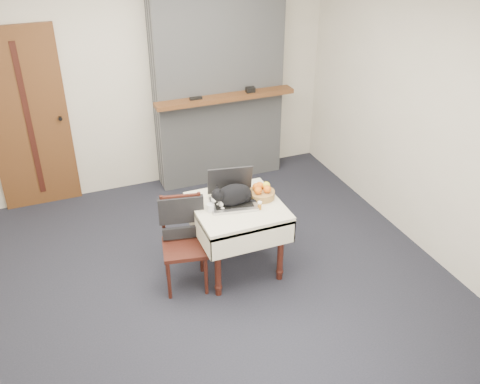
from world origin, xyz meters
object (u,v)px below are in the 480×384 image
Objects in this scene: door at (29,121)px; cream_jar at (211,208)px; side_table at (237,215)px; cat at (234,195)px; pill_bottle at (260,205)px; laptop at (232,194)px; fruit_basket at (261,192)px; chair at (183,229)px.

door reaches higher than cream_jar.
door is 2.56× the size of side_table.
cat is (-0.02, 0.01, 0.21)m from side_table.
pill_bottle is (0.18, -0.15, -0.06)m from cat.
door is at bearing 119.31° from cat.
side_table is 10.33× the size of pill_bottle.
side_table is 0.20m from laptop.
cream_jar is (-0.23, -0.09, -0.04)m from laptop.
cream_jar is 0.43m from pill_bottle.
pill_bottle reaches higher than side_table.
cat is 6.44× the size of pill_bottle.
pill_bottle is (0.15, -0.15, 0.15)m from side_table.
fruit_basket is at bearing 8.10° from side_table.
cat reaches higher than cream_jar.
side_table is 0.30m from cream_jar.
pill_bottle is at bearing -49.85° from door.
cream_jar is 0.31× the size of fruit_basket.
laptop is (-0.02, 0.07, 0.19)m from side_table.
side_table is at bearing -171.90° from fruit_basket.
chair is at bearing -60.09° from door.
door is 2.57m from side_table.
door is at bearing 130.85° from chair.
fruit_basket is (0.51, 0.06, 0.02)m from cream_jar.
cream_jar is at bearing -175.26° from side_table.
laptop is 0.54m from chair.
door is 8.36× the size of fruit_basket.
chair is at bearing 165.48° from pill_bottle.
pill_bottle reaches higher than cream_jar.
door is at bearing 140.70° from laptop.
door is 2.76m from pill_bottle.
pill_bottle is (0.18, -0.22, -0.04)m from laptop.
chair reaches higher than cream_jar.
cat is at bearing 139.11° from pill_bottle.
cream_jar is 0.98× the size of pill_bottle.
side_table is 0.51m from chair.
cat is 0.57× the size of chair.
pill_bottle is (1.77, -2.10, -0.26)m from door.
laptop reaches higher than pill_bottle.
door is 2.52m from cat.
fruit_basket is (1.87, -1.92, -0.25)m from door.
cat is 2.03× the size of fruit_basket.
laptop is 1.93× the size of fruit_basket.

